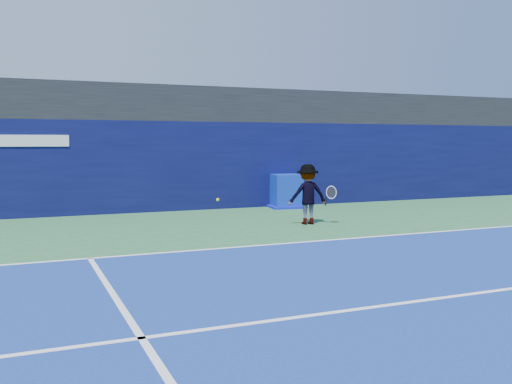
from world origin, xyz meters
The scene contains 8 objects.
ground centered at (0.00, 0.00, 0.00)m, with size 80.00×80.00×0.00m, color #2E673B.
baseline centered at (0.00, 3.00, 0.01)m, with size 24.00×0.10×0.01m, color white.
service_line centered at (0.00, -2.00, 0.01)m, with size 24.00×0.10×0.01m, color white.
stadium_band centered at (0.00, 11.50, 3.60)m, with size 36.00×3.00×1.20m, color black.
back_wall_assembly centered at (0.00, 10.50, 1.50)m, with size 36.00×1.03×3.00m.
equipment_cart centered at (2.50, 9.55, 0.54)m, with size 1.37×1.37×1.17m.
tennis_player centered at (1.25, 5.60, 0.84)m, with size 1.33×0.80×1.69m.
tennis_ball centered at (-1.76, 4.62, 0.90)m, with size 0.07×0.07×0.07m.
Camera 1 is at (-6.30, -8.53, 2.30)m, focal length 40.00 mm.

